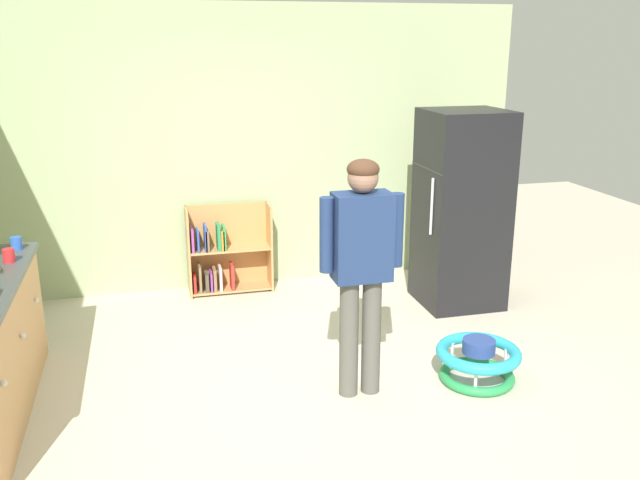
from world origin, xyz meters
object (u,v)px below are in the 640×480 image
object	(u,v)px
refrigerator	(461,209)
blue_cup	(16,243)
bookshelf	(224,254)
red_cup	(9,255)
standing_person	(362,258)
baby_walker	(478,361)

from	to	relation	value
refrigerator	blue_cup	xyz separation A→B (m)	(-3.68, -0.35, 0.06)
bookshelf	red_cup	xyz separation A→B (m)	(-1.62, -1.48, 0.58)
refrigerator	red_cup	xyz separation A→B (m)	(-3.68, -0.65, 0.06)
refrigerator	bookshelf	xyz separation A→B (m)	(-2.06, 0.83, -0.52)
bookshelf	standing_person	world-z (taller)	standing_person
bookshelf	baby_walker	xyz separation A→B (m)	(1.54, -2.29, -0.21)
blue_cup	red_cup	bearing A→B (deg)	-90.44
red_cup	bookshelf	bearing A→B (deg)	42.39
refrigerator	red_cup	bearing A→B (deg)	-170.07
baby_walker	standing_person	bearing A→B (deg)	176.48
standing_person	blue_cup	world-z (taller)	standing_person
standing_person	blue_cup	distance (m)	2.52
bookshelf	blue_cup	size ratio (longest dim) A/B	8.95
standing_person	red_cup	bearing A→B (deg)	161.58
blue_cup	red_cup	size ratio (longest dim) A/B	1.00
standing_person	red_cup	distance (m)	2.41
refrigerator	standing_person	distance (m)	1.98
bookshelf	standing_person	bearing A→B (deg)	-73.39
refrigerator	baby_walker	bearing A→B (deg)	-109.78
bookshelf	standing_person	xyz separation A→B (m)	(0.67, -2.24, 0.61)
standing_person	baby_walker	bearing A→B (deg)	-3.52
refrigerator	red_cup	size ratio (longest dim) A/B	18.74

